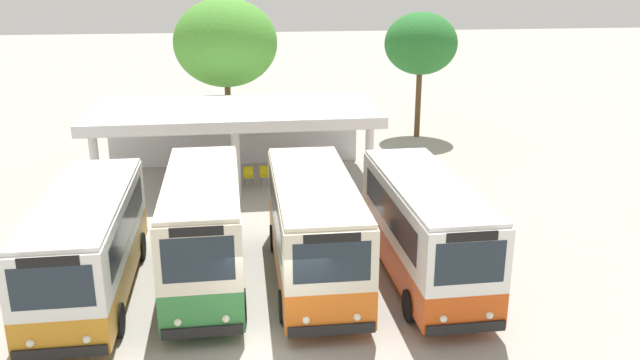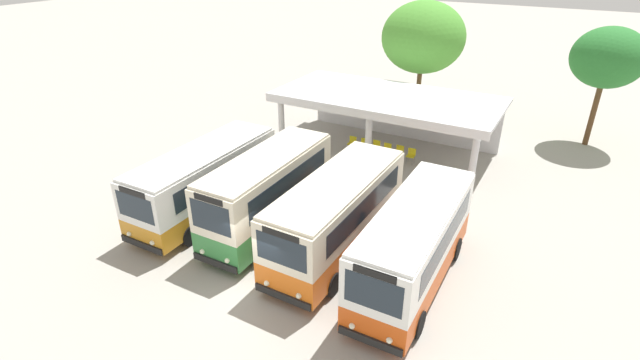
{
  "view_description": "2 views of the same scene",
  "coord_description": "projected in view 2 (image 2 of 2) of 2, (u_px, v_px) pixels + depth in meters",
  "views": [
    {
      "loc": [
        -0.89,
        -14.68,
        9.18
      ],
      "look_at": [
        1.98,
        6.72,
        2.23
      ],
      "focal_mm": 36.62,
      "sensor_mm": 36.0,
      "label": 1
    },
    {
      "loc": [
        8.6,
        -10.66,
        11.39
      ],
      "look_at": [
        -1.15,
        6.7,
        1.23
      ],
      "focal_mm": 26.71,
      "sensor_mm": 36.0,
      "label": 2
    }
  ],
  "objects": [
    {
      "name": "city_bus_fourth_amber",
      "position": [
        414.0,
        243.0,
        16.75
      ],
      "size": [
        2.39,
        7.67,
        3.25
      ],
      "color": "black",
      "rests_on": "ground"
    },
    {
      "name": "roadside_tree_east_of_canopy",
      "position": [
        608.0,
        58.0,
        27.01
      ],
      "size": [
        4.06,
        4.06,
        7.04
      ],
      "color": "brown",
      "rests_on": "ground"
    },
    {
      "name": "waiting_chair_fifth_seat",
      "position": [
        399.0,
        151.0,
        27.11
      ],
      "size": [
        0.45,
        0.45,
        0.86
      ],
      "color": "slate",
      "rests_on": "ground"
    },
    {
      "name": "ground_plane",
      "position": [
        257.0,
        291.0,
        17.21
      ],
      "size": [
        180.0,
        180.0,
        0.0
      ],
      "primitive_type": "plane",
      "color": "#A39E93"
    },
    {
      "name": "city_bus_nearest_orange",
      "position": [
        205.0,
        179.0,
        21.38
      ],
      "size": [
        2.47,
        7.96,
        3.11
      ],
      "color": "black",
      "rests_on": "ground"
    },
    {
      "name": "waiting_chair_middle_seat",
      "position": [
        376.0,
        146.0,
        27.8
      ],
      "size": [
        0.45,
        0.45,
        0.86
      ],
      "color": "slate",
      "rests_on": "ground"
    },
    {
      "name": "waiting_chair_second_from_end",
      "position": [
        364.0,
        144.0,
        28.06
      ],
      "size": [
        0.45,
        0.45,
        0.86
      ],
      "color": "slate",
      "rests_on": "ground"
    },
    {
      "name": "city_bus_middle_cream",
      "position": [
        337.0,
        213.0,
        18.57
      ],
      "size": [
        2.54,
        7.9,
        3.26
      ],
      "color": "black",
      "rests_on": "ground"
    },
    {
      "name": "terminal_canopy",
      "position": [
        391.0,
        104.0,
        27.9
      ],
      "size": [
        12.64,
        6.09,
        3.4
      ],
      "color": "silver",
      "rests_on": "ground"
    },
    {
      "name": "city_bus_second_in_row",
      "position": [
        268.0,
        191.0,
        20.0
      ],
      "size": [
        2.32,
        7.3,
        3.46
      ],
      "color": "black",
      "rests_on": "ground"
    },
    {
      "name": "waiting_chair_far_end_seat",
      "position": [
        411.0,
        155.0,
        26.73
      ],
      "size": [
        0.45,
        0.45,
        0.86
      ],
      "color": "slate",
      "rests_on": "ground"
    },
    {
      "name": "waiting_chair_end_by_column",
      "position": [
        352.0,
        142.0,
        28.34
      ],
      "size": [
        0.45,
        0.45,
        0.86
      ],
      "color": "slate",
      "rests_on": "ground"
    },
    {
      "name": "roadside_tree_behind_canopy",
      "position": [
        423.0,
        37.0,
        31.25
      ],
      "size": [
        5.47,
        5.47,
        7.88
      ],
      "color": "brown",
      "rests_on": "ground"
    },
    {
      "name": "waiting_chair_fourth_seat",
      "position": [
        387.0,
        149.0,
        27.39
      ],
      "size": [
        0.45,
        0.45,
        0.86
      ],
      "color": "slate",
      "rests_on": "ground"
    }
  ]
}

